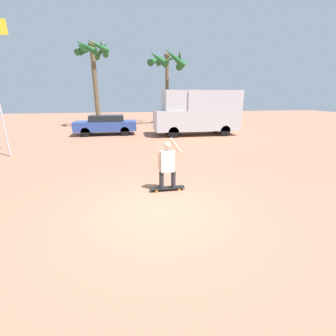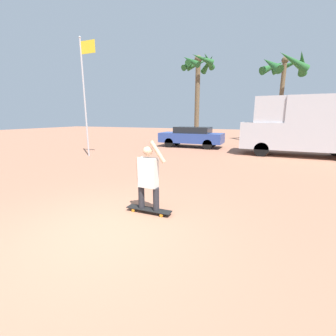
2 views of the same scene
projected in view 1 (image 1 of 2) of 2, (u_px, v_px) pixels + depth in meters
The scene contains 7 objects.
ground_plane at pixel (159, 209), 5.85m from camera, with size 80.00×80.00×0.00m, color #A36B51.
skateboard at pixel (167, 188), 7.02m from camera, with size 1.08×0.23×0.09m.
person_skateboarder at pixel (167, 163), 6.77m from camera, with size 0.71×0.22×1.57m.
camper_van at pixel (199, 111), 16.91m from camera, with size 6.34×2.18×3.27m.
parked_car_blue at pixel (106, 124), 17.28m from camera, with size 4.58×1.83×1.48m.
palm_tree_near_van at pixel (167, 63), 22.60m from camera, with size 3.90×4.04×7.34m.
palm_tree_center_background at pixel (92, 57), 19.97m from camera, with size 3.11×3.15×7.61m.
Camera 1 is at (-0.76, -5.20, 2.79)m, focal length 24.00 mm.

